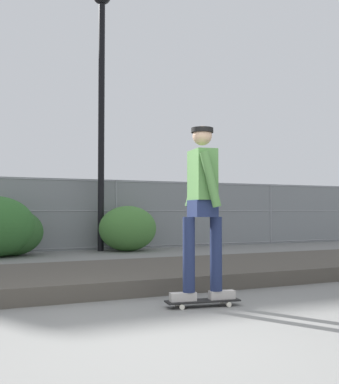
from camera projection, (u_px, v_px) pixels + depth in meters
name	position (u px, v px, depth m)	size (l,w,h in m)	color
ground_plane	(192.00, 352.00, 3.47)	(120.00, 120.00, 0.00)	slate
gravel_berm	(75.00, 278.00, 6.56)	(14.69, 2.48, 0.20)	#4C473F
skateboard	(203.00, 301.00, 5.12)	(0.82, 0.32, 0.07)	black
skater	(202.00, 199.00, 5.17)	(0.73, 0.61, 1.86)	#B2ADA8
chain_fence	(17.00, 214.00, 11.81)	(25.43, 0.06, 1.85)	gray
street_lamp	(102.00, 87.00, 12.37)	(0.44, 0.44, 6.72)	black
parked_car_mid	(111.00, 216.00, 16.10)	(4.54, 2.24, 1.66)	#474C54
shrub_center	(12.00, 232.00, 10.89)	(1.38, 1.13, 1.07)	#2D5B28
shrub_right	(128.00, 228.00, 12.19)	(1.48, 1.21, 1.14)	#477F38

